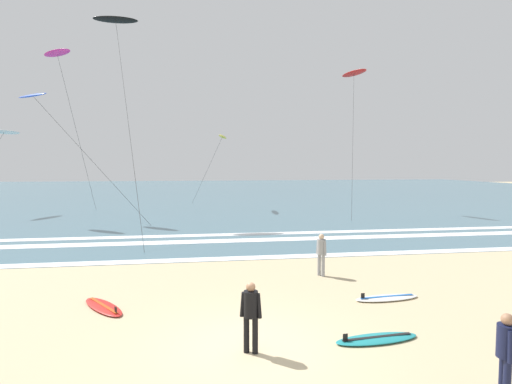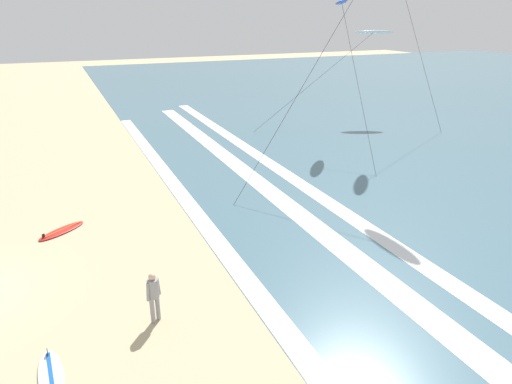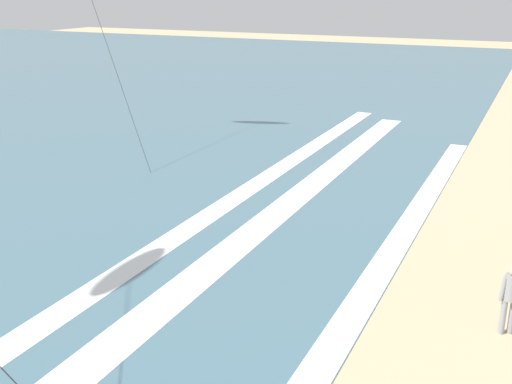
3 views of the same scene
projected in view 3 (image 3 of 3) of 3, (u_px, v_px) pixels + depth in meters
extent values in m
cube|color=white|center=(93.00, 362.00, 12.38)|extent=(51.24, 1.07, 0.01)
cube|color=white|center=(15.00, 343.00, 13.03)|extent=(54.45, 0.85, 0.01)
cylinder|color=gray|center=(512.00, 316.00, 13.30)|extent=(0.13, 0.13, 0.82)
cylinder|color=gray|center=(503.00, 317.00, 13.29)|extent=(0.13, 0.13, 0.82)
cylinder|color=gray|center=(512.00, 287.00, 13.07)|extent=(0.32, 0.32, 0.58)
cylinder|color=gray|center=(503.00, 289.00, 13.07)|extent=(0.14, 0.16, 0.56)
cylinder|color=#333333|center=(95.00, 11.00, 25.27)|extent=(2.63, 6.43, 12.36)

